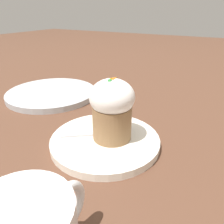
# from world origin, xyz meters

# --- Properties ---
(ground_plane) EXTENTS (4.00, 4.00, 0.00)m
(ground_plane) POSITION_xyz_m (0.00, 0.00, 0.00)
(ground_plane) COLOR #513323
(dessert_plate) EXTENTS (0.21, 0.21, 0.01)m
(dessert_plate) POSITION_xyz_m (0.00, 0.00, 0.01)
(dessert_plate) COLOR white
(dessert_plate) RESTS_ON ground_plane
(carrot_cake) EXTENTS (0.08, 0.08, 0.12)m
(carrot_cake) POSITION_xyz_m (0.01, -0.01, 0.08)
(carrot_cake) COLOR olive
(carrot_cake) RESTS_ON dessert_plate
(spoon) EXTENTS (0.09, 0.11, 0.01)m
(spoon) POSITION_xyz_m (0.01, 0.01, 0.02)
(spoon) COLOR #B7B7BC
(spoon) RESTS_ON dessert_plate
(side_plate) EXTENTS (0.27, 0.27, 0.02)m
(side_plate) POSITION_xyz_m (0.15, 0.28, 0.01)
(side_plate) COLOR #B2B7BC
(side_plate) RESTS_ON ground_plane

